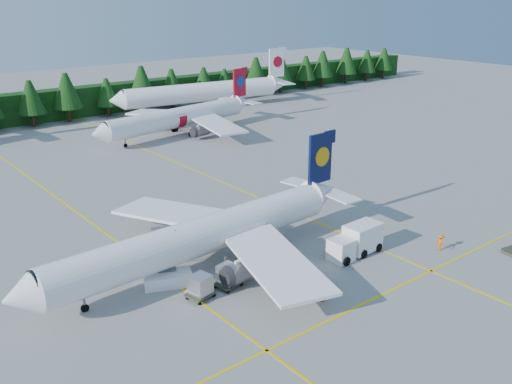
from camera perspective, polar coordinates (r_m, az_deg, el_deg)
ground at (r=55.18m, az=8.38°, el=-7.38°), size 320.00×320.00×0.00m
taxi_stripe_a at (r=62.74m, az=-14.29°, el=-4.38°), size 0.25×120.00×0.01m
taxi_stripe_b at (r=72.40m, az=0.14°, el=-0.50°), size 0.25×120.00×0.01m
taxi_stripe_cross at (r=51.81m, az=13.27°, el=-9.60°), size 80.00×0.25×0.01m
treeline_hedge at (r=122.67m, az=-20.84°, el=8.00°), size 220.00×4.00×6.00m
airliner_navy at (r=52.85m, az=-6.33°, el=-4.77°), size 35.85×29.45×10.42m
airliner_red at (r=103.93m, az=-8.14°, el=7.28°), size 35.54×29.02×10.40m
airliner_far_right at (r=126.83m, az=-5.89°, el=9.88°), size 41.90×9.37×12.22m
airstairs at (r=51.98m, az=-8.87°, el=-8.16°), size 5.05×6.47×3.81m
service_truck at (r=57.18m, az=9.88°, el=-4.86°), size 6.15×2.42×2.94m
uld_pair at (r=49.80m, az=-4.15°, el=-8.78°), size 5.59×2.29×1.77m
crew_a at (r=50.09m, az=4.38°, el=-8.99°), size 0.76×0.60×1.81m
crew_b at (r=48.93m, az=6.66°, el=-9.77°), size 1.02×0.85×1.87m
crew_c at (r=60.37m, az=17.97°, el=-4.84°), size 0.62×0.80×1.72m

